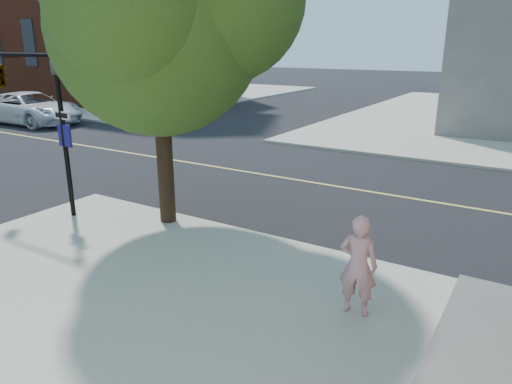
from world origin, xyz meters
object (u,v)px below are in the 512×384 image
Objects in this scene: signal_pole at (7,77)px; car_a at (30,108)px; street_tree at (161,2)px; man_on_phone at (358,265)px.

signal_pole reaches higher than car_a.
street_tree reaches higher than car_a.
man_on_phone is 9.50m from signal_pole.
signal_pole is 14.86m from car_a.
street_tree is 1.23× the size of car_a.
signal_pole is 0.65× the size of car_a.
man_on_phone is 0.41× the size of signal_pole.
street_tree is 18.32m from car_a.
man_on_phone is 0.27× the size of car_a.
man_on_phone is 0.22× the size of street_tree.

